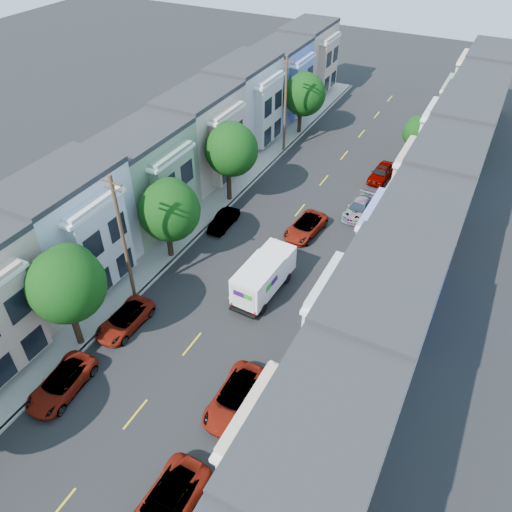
{
  "coord_description": "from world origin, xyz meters",
  "views": [
    {
      "loc": [
        13.92,
        -17.63,
        25.38
      ],
      "look_at": [
        0.74,
        7.82,
        2.2
      ],
      "focal_mm": 35.0,
      "sensor_mm": 36.0,
      "label": 1
    }
  ],
  "objects_px": {
    "tree_d": "(231,150)",
    "fedex_truck": "(264,276)",
    "parked_left_b": "(61,384)",
    "tree_far_r": "(417,133)",
    "tree_c": "(168,211)",
    "parked_right_b": "(236,398)",
    "parked_left_c": "(125,320)",
    "parked_left_d": "(224,221)",
    "parked_right_c": "(359,208)",
    "parked_right_d": "(381,173)",
    "utility_pole_near": "(123,240)",
    "parked_right_a": "(166,506)",
    "tree_e": "(304,94)",
    "lead_sedan": "(305,227)",
    "tree_b": "(66,285)",
    "utility_pole_far": "(285,105)"
  },
  "relations": [
    {
      "from": "tree_c",
      "to": "parked_left_c",
      "type": "distance_m",
      "value": 8.85
    },
    {
      "from": "parked_right_c",
      "to": "parked_left_d",
      "type": "bearing_deg",
      "value": -140.19
    },
    {
      "from": "parked_right_a",
      "to": "tree_c",
      "type": "bearing_deg",
      "value": 124.54
    },
    {
      "from": "tree_far_r",
      "to": "parked_right_c",
      "type": "relative_size",
      "value": 1.22
    },
    {
      "from": "utility_pole_near",
      "to": "parked_right_d",
      "type": "distance_m",
      "value": 27.58
    },
    {
      "from": "fedex_truck",
      "to": "parked_left_c",
      "type": "xyz_separation_m",
      "value": [
        -6.83,
        -7.5,
        -0.96
      ]
    },
    {
      "from": "parked_left_b",
      "to": "parked_right_d",
      "type": "xyz_separation_m",
      "value": [
        9.8,
        33.49,
        0.06
      ]
    },
    {
      "from": "tree_e",
      "to": "parked_right_a",
      "type": "xyz_separation_m",
      "value": [
        11.2,
        -42.66,
        -3.87
      ]
    },
    {
      "from": "utility_pole_near",
      "to": "parked_right_a",
      "type": "distance_m",
      "value": 16.83
    },
    {
      "from": "tree_e",
      "to": "parked_right_d",
      "type": "relative_size",
      "value": 1.56
    },
    {
      "from": "tree_far_r",
      "to": "utility_pole_far",
      "type": "xyz_separation_m",
      "value": [
        -13.19,
        -2.91,
        1.45
      ]
    },
    {
      "from": "parked_left_b",
      "to": "tree_far_r",
      "type": "bearing_deg",
      "value": 67.73
    },
    {
      "from": "tree_e",
      "to": "parked_right_c",
      "type": "relative_size",
      "value": 1.61
    },
    {
      "from": "tree_d",
      "to": "parked_left_b",
      "type": "height_order",
      "value": "tree_d"
    },
    {
      "from": "tree_d",
      "to": "lead_sedan",
      "type": "height_order",
      "value": "tree_d"
    },
    {
      "from": "tree_far_r",
      "to": "parked_right_d",
      "type": "xyz_separation_m",
      "value": [
        -1.99,
        -4.1,
        -2.97
      ]
    },
    {
      "from": "tree_b",
      "to": "parked_right_d",
      "type": "height_order",
      "value": "tree_b"
    },
    {
      "from": "parked_right_c",
      "to": "tree_far_r",
      "type": "bearing_deg",
      "value": 83.11
    },
    {
      "from": "utility_pole_near",
      "to": "parked_right_a",
      "type": "bearing_deg",
      "value": -46.39
    },
    {
      "from": "utility_pole_near",
      "to": "parked_right_c",
      "type": "bearing_deg",
      "value": 57.91
    },
    {
      "from": "tree_far_r",
      "to": "parked_left_d",
      "type": "xyz_separation_m",
      "value": [
        -11.79,
        -18.29,
        -3.08
      ]
    },
    {
      "from": "tree_d",
      "to": "fedex_truck",
      "type": "bearing_deg",
      "value": -50.08
    },
    {
      "from": "tree_d",
      "to": "utility_pole_near",
      "type": "height_order",
      "value": "utility_pole_near"
    },
    {
      "from": "tree_d",
      "to": "lead_sedan",
      "type": "xyz_separation_m",
      "value": [
        8.1,
        -1.66,
        -4.55
      ]
    },
    {
      "from": "tree_c",
      "to": "parked_left_c",
      "type": "bearing_deg",
      "value": -79.86
    },
    {
      "from": "tree_d",
      "to": "parked_left_b",
      "type": "relative_size",
      "value": 1.6
    },
    {
      "from": "tree_b",
      "to": "parked_right_a",
      "type": "height_order",
      "value": "tree_b"
    },
    {
      "from": "parked_right_b",
      "to": "parked_right_d",
      "type": "bearing_deg",
      "value": 88.27
    },
    {
      "from": "parked_right_d",
      "to": "parked_right_a",
      "type": "bearing_deg",
      "value": -86.51
    },
    {
      "from": "tree_far_r",
      "to": "fedex_truck",
      "type": "distance_m",
      "value": 24.75
    },
    {
      "from": "tree_b",
      "to": "parked_right_a",
      "type": "xyz_separation_m",
      "value": [
        11.2,
        -6.45,
        -4.62
      ]
    },
    {
      "from": "tree_far_r",
      "to": "parked_left_c",
      "type": "xyz_separation_m",
      "value": [
        -11.79,
        -31.66,
        -3.06
      ]
    },
    {
      "from": "fedex_truck",
      "to": "parked_right_b",
      "type": "height_order",
      "value": "fedex_truck"
    },
    {
      "from": "parked_left_d",
      "to": "utility_pole_far",
      "type": "bearing_deg",
      "value": 93.8
    },
    {
      "from": "tree_c",
      "to": "utility_pole_near",
      "type": "relative_size",
      "value": 0.69
    },
    {
      "from": "parked_left_c",
      "to": "parked_left_d",
      "type": "distance_m",
      "value": 13.36
    },
    {
      "from": "tree_c",
      "to": "tree_far_r",
      "type": "relative_size",
      "value": 1.3
    },
    {
      "from": "tree_c",
      "to": "tree_e",
      "type": "bearing_deg",
      "value": 90.0
    },
    {
      "from": "parked_right_c",
      "to": "parked_right_d",
      "type": "height_order",
      "value": "parked_right_d"
    },
    {
      "from": "fedex_truck",
      "to": "parked_right_b",
      "type": "bearing_deg",
      "value": -69.95
    },
    {
      "from": "parked_left_b",
      "to": "parked_right_c",
      "type": "height_order",
      "value": "parked_left_b"
    },
    {
      "from": "tree_c",
      "to": "tree_e",
      "type": "height_order",
      "value": "tree_e"
    },
    {
      "from": "lead_sedan",
      "to": "parked_left_c",
      "type": "bearing_deg",
      "value": -107.46
    },
    {
      "from": "fedex_truck",
      "to": "parked_left_b",
      "type": "relative_size",
      "value": 1.25
    },
    {
      "from": "parked_left_d",
      "to": "parked_right_a",
      "type": "distance_m",
      "value": 24.42
    },
    {
      "from": "tree_far_r",
      "to": "parked_right_a",
      "type": "height_order",
      "value": "tree_far_r"
    },
    {
      "from": "tree_d",
      "to": "parked_left_c",
      "type": "height_order",
      "value": "tree_d"
    },
    {
      "from": "tree_e",
      "to": "parked_right_b",
      "type": "bearing_deg",
      "value": -72.56
    },
    {
      "from": "tree_b",
      "to": "utility_pole_far",
      "type": "distance_m",
      "value": 31.3
    },
    {
      "from": "tree_c",
      "to": "utility_pole_far",
      "type": "relative_size",
      "value": 0.69
    }
  ]
}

